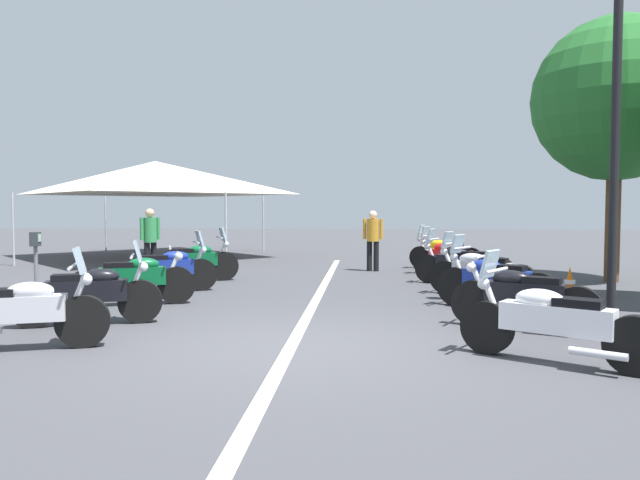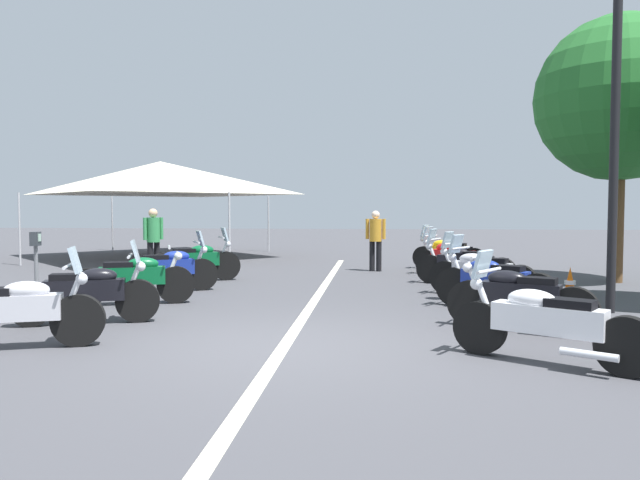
% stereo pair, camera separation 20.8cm
% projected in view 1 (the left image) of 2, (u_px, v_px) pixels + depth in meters
% --- Properties ---
extents(ground_plane, '(80.00, 80.00, 0.00)m').
position_uv_depth(ground_plane, '(291.00, 347.00, 7.27)').
color(ground_plane, '#424247').
extents(lane_centre_stripe, '(16.59, 0.16, 0.01)m').
position_uv_depth(lane_centre_stripe, '(315.00, 301.00, 10.87)').
color(lane_centre_stripe, beige).
rests_on(lane_centre_stripe, ground_plane).
extents(motorcycle_left_row_0, '(0.93, 2.05, 1.20)m').
position_uv_depth(motorcycle_left_row_0, '(17.00, 311.00, 7.04)').
color(motorcycle_left_row_0, black).
rests_on(motorcycle_left_row_0, ground_plane).
extents(motorcycle_left_row_1, '(0.90, 2.00, 1.20)m').
position_uv_depth(motorcycle_left_row_1, '(90.00, 293.00, 8.59)').
color(motorcycle_left_row_1, black).
rests_on(motorcycle_left_row_1, ground_plane).
extents(motorcycle_left_row_2, '(0.93, 2.02, 1.00)m').
position_uv_depth(motorcycle_left_row_2, '(134.00, 279.00, 10.34)').
color(motorcycle_left_row_2, black).
rests_on(motorcycle_left_row_2, ground_plane).
extents(motorcycle_left_row_3, '(1.07, 1.85, 1.21)m').
position_uv_depth(motorcycle_left_row_3, '(168.00, 269.00, 11.94)').
color(motorcycle_left_row_3, black).
rests_on(motorcycle_left_row_3, ground_plane).
extents(motorcycle_left_row_4, '(1.08, 1.95, 1.22)m').
position_uv_depth(motorcycle_left_row_4, '(194.00, 261.00, 13.64)').
color(motorcycle_left_row_4, black).
rests_on(motorcycle_left_row_4, ground_plane).
extents(motorcycle_right_row_0, '(1.28, 1.87, 1.19)m').
position_uv_depth(motorcycle_right_row_0, '(553.00, 321.00, 6.48)').
color(motorcycle_right_row_0, black).
rests_on(motorcycle_right_row_0, ground_plane).
extents(motorcycle_right_row_1, '(1.04, 1.87, 1.00)m').
position_uv_depth(motorcycle_right_row_1, '(523.00, 297.00, 8.24)').
color(motorcycle_right_row_1, black).
rests_on(motorcycle_right_row_1, ground_plane).
extents(motorcycle_right_row_2, '(1.28, 1.80, 1.22)m').
position_uv_depth(motorcycle_right_row_2, '(495.00, 281.00, 9.88)').
color(motorcycle_right_row_2, black).
rests_on(motorcycle_right_row_2, ground_plane).
extents(motorcycle_right_row_3, '(1.17, 1.85, 1.21)m').
position_uv_depth(motorcycle_right_row_3, '(480.00, 272.00, 11.35)').
color(motorcycle_right_row_3, black).
rests_on(motorcycle_right_row_3, ground_plane).
extents(motorcycle_right_row_4, '(1.10, 2.03, 1.21)m').
position_uv_depth(motorcycle_right_row_4, '(462.00, 264.00, 13.05)').
color(motorcycle_right_row_4, black).
rests_on(motorcycle_right_row_4, ground_plane).
extents(motorcycle_right_row_5, '(1.19, 1.78, 1.19)m').
position_uv_depth(motorcycle_right_row_5, '(449.00, 257.00, 14.87)').
color(motorcycle_right_row_5, black).
rests_on(motorcycle_right_row_5, ground_plane).
extents(motorcycle_right_row_6, '(1.05, 1.87, 1.20)m').
position_uv_depth(motorcycle_right_row_6, '(444.00, 253.00, 16.31)').
color(motorcycle_right_row_6, black).
rests_on(motorcycle_right_row_6, ground_plane).
extents(street_lamp_twin_globe, '(0.32, 1.22, 5.50)m').
position_uv_depth(street_lamp_twin_globe, '(617.00, 79.00, 9.52)').
color(street_lamp_twin_globe, black).
rests_on(street_lamp_twin_globe, ground_plane).
extents(parking_meter, '(0.20, 0.15, 1.29)m').
position_uv_depth(parking_meter, '(36.00, 257.00, 9.45)').
color(parking_meter, slate).
rests_on(parking_meter, ground_plane).
extents(traffic_cone_0, '(0.36, 0.36, 0.61)m').
position_uv_depth(traffic_cone_0, '(570.00, 285.00, 10.85)').
color(traffic_cone_0, orange).
rests_on(traffic_cone_0, ground_plane).
extents(bystander_1, '(0.41, 0.39, 1.64)m').
position_uv_depth(bystander_1, '(150.00, 236.00, 14.93)').
color(bystander_1, black).
rests_on(bystander_1, ground_plane).
extents(bystander_3, '(0.32, 0.52, 1.59)m').
position_uv_depth(bystander_3, '(373.00, 236.00, 15.89)').
color(bystander_3, black).
rests_on(bystander_3, ground_plane).
extents(roadside_tree_0, '(3.62, 3.62, 5.89)m').
position_uv_depth(roadside_tree_0, '(616.00, 100.00, 13.44)').
color(roadside_tree_0, brown).
rests_on(roadside_tree_0, ground_plane).
extents(event_tent, '(6.85, 6.85, 3.20)m').
position_uv_depth(event_tent, '(155.00, 178.00, 20.04)').
color(event_tent, beige).
rests_on(event_tent, ground_plane).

